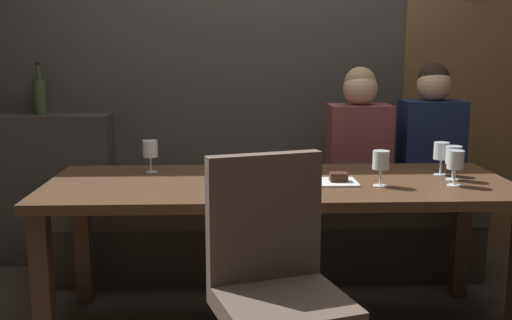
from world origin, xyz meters
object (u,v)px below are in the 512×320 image
Objects in this scene: chair_near_side at (275,273)px; wine_glass_far_right at (441,152)px; dining_table at (279,199)px; wine_bottle_pale_label at (40,95)px; diner_bearded at (431,137)px; wine_glass_far_left at (381,162)px; wine_glass_end_left at (150,150)px; wine_glass_center_back at (454,156)px; banquette_bench at (270,239)px; diner_redhead at (359,140)px; dessert_plate at (337,180)px; wine_glass_near_right at (455,162)px.

wine_glass_far_right is (0.88, 0.84, 0.30)m from chair_near_side.
chair_near_side reaches higher than dining_table.
dining_table is 1.84m from wine_bottle_pale_label.
diner_bearded is 2.54× the size of wine_bottle_pale_label.
dining_table is at bearing 164.65° from wine_glass_far_left.
wine_glass_end_left is 1.00× the size of wine_glass_center_back.
wine_glass_far_left and wine_glass_far_right have the same top height.
wine_glass_far_left is 1.00× the size of wine_glass_far_right.
wine_glass_far_right is at bearing -35.86° from banquette_bench.
wine_glass_far_left is (0.45, -0.12, 0.20)m from dining_table.
banquette_bench is 1.70m from wine_bottle_pale_label.
dining_table is at bearing -20.04° from wine_glass_end_left.
wine_glass_center_back is at bearing -25.26° from wine_bottle_pale_label.
diner_redhead is (0.52, -0.01, 0.60)m from banquette_bench.
wine_glass_end_left is 1.00× the size of wine_glass_far_left.
dessert_plate is (-0.55, -0.17, -0.10)m from wine_glass_far_right.
wine_glass_far_left is (0.52, 0.60, 0.29)m from chair_near_side.
dining_table is 2.72× the size of diner_redhead.
dining_table is 0.88m from diner_redhead.
wine_glass_end_left is at bearing 175.24° from wine_glass_far_right.
dessert_plate is (0.34, 0.66, 0.20)m from chair_near_side.
banquette_bench is 15.24× the size of wine_glass_far_left.
dessert_plate is (-0.70, -0.78, -0.09)m from diner_bearded.
wine_glass_center_back is 1.00× the size of wine_glass_near_right.
wine_glass_center_back is at bearing -80.97° from wine_glass_far_right.
diner_bearded reaches higher than wine_glass_far_left.
diner_bearded is (0.44, 0.03, 0.01)m from diner_redhead.
diner_redhead is 0.98× the size of diner_bearded.
dining_table is 13.41× the size of wine_glass_near_right.
wine_glass_far_left is (-0.38, -0.12, -0.00)m from wine_glass_center_back.
wine_bottle_pale_label is at bearing 133.80° from wine_glass_end_left.
chair_near_side is at bearing -112.67° from diner_redhead.
wine_glass_far_right is (0.29, -0.58, 0.02)m from diner_redhead.
diner_bearded is (0.96, 0.02, 0.61)m from banquette_bench.
diner_redhead is 0.44m from diner_bearded.
wine_glass_near_right is (0.79, -0.13, 0.20)m from dining_table.
chair_near_side is 1.21× the size of diner_redhead.
chair_near_side reaches higher than wine_glass_end_left.
wine_bottle_pale_label is 1.99× the size of wine_glass_center_back.
wine_bottle_pale_label is (-1.44, 0.36, 0.84)m from banquette_bench.
chair_near_side is 3.01× the size of wine_bottle_pale_label.
diner_redhead is 4.93× the size of wine_glass_far_left.
wine_glass_end_left and wine_glass_near_right have the same top height.
wine_glass_center_back reaches higher than banquette_bench.
chair_near_side is 1.18× the size of diner_bearded.
wine_bottle_pale_label is at bearing 143.46° from dining_table.
dessert_plate reaches higher than banquette_bench.
wine_glass_center_back is at bearing -100.15° from diner_bearded.
diner_bearded is at bearing 17.02° from wine_glass_end_left.
wine_glass_near_right is (2.23, -1.20, -0.22)m from wine_bottle_pale_label.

